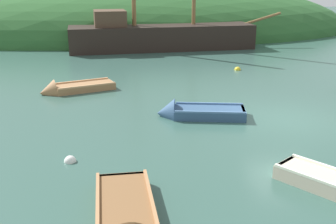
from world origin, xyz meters
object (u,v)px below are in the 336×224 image
object	(u,v)px
rowboat_center	(72,90)
buoy_white	(70,162)
buoy_yellow	(238,70)
rowboat_near_dock	(194,114)
sailing_ship	(160,40)

from	to	relation	value
rowboat_center	buoy_white	xyz separation A→B (m)	(0.70, -7.89, -0.09)
rowboat_center	buoy_yellow	bearing A→B (deg)	-177.42
buoy_yellow	rowboat_near_dock	bearing A→B (deg)	-116.75
rowboat_center	rowboat_near_dock	size ratio (longest dim) A/B	1.03
buoy_white	buoy_yellow	bearing A→B (deg)	54.25
sailing_ship	buoy_yellow	distance (m)	8.82
buoy_white	rowboat_near_dock	bearing A→B (deg)	39.76
rowboat_center	rowboat_near_dock	xyz separation A→B (m)	(5.00, -4.31, 0.02)
sailing_ship	rowboat_near_dock	distance (m)	15.99
rowboat_near_dock	buoy_yellow	distance (m)	8.95
sailing_ship	buoy_yellow	world-z (taller)	sailing_ship
sailing_ship	buoy_yellow	bearing A→B (deg)	-69.91
buoy_white	sailing_ship	bearing A→B (deg)	76.62
buoy_white	buoy_yellow	xyz separation A→B (m)	(8.33, 11.57, 0.00)
rowboat_near_dock	buoy_yellow	size ratio (longest dim) A/B	9.44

